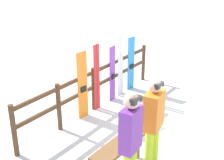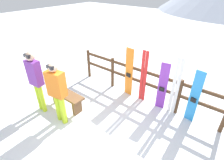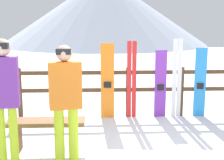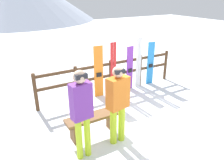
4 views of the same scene
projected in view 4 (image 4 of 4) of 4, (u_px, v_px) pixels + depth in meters
The scene contains 10 objects.
ground_plane at pixel (156, 126), 5.22m from camera, with size 40.00×40.00×0.00m, color white.
fence at pixel (111, 74), 6.73m from camera, with size 4.64×0.10×1.06m.
bench at pixel (93, 121), 4.76m from camera, with size 1.20×0.36×0.50m.
person_orange at pixel (118, 100), 4.33m from camera, with size 0.48×0.32×1.69m.
person_purple at pixel (82, 108), 3.86m from camera, with size 0.40×0.25×1.78m.
snowboard_orange at pixel (99, 72), 6.42m from camera, with size 0.28×0.08×1.57m.
ski_pair_red at pixel (113, 68), 6.64m from camera, with size 0.19×0.02×1.61m.
snowboard_purple at pixel (130, 68), 6.96m from camera, with size 0.25×0.08×1.42m.
ski_pair_white at pixel (139, 63), 7.08m from camera, with size 0.19×0.02×1.66m.
snowboard_blue at pixel (150, 64), 7.35m from camera, with size 0.24×0.09×1.46m.
Camera 4 is at (-3.14, -3.29, 2.98)m, focal length 35.00 mm.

